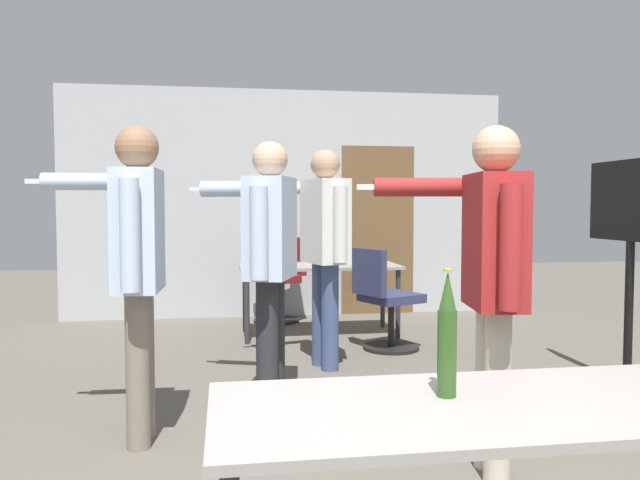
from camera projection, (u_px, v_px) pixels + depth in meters
name	position (u px, v px, depth m)	size (l,w,h in m)	color
back_wall	(291.00, 204.00, 7.50)	(5.28, 0.12, 2.70)	#B2B5B7
conference_table_near	(557.00, 419.00, 1.94)	(2.14, 0.69, 0.72)	gray
conference_table_far	(319.00, 272.00, 6.35)	(1.61, 0.72, 0.72)	gray
tv_screen	(631.00, 252.00, 4.43)	(0.44, 0.94, 1.65)	black
person_center_tall	(491.00, 265.00, 3.02)	(0.75, 0.68, 1.71)	beige
person_far_watching	(136.00, 252.00, 3.43)	(0.79, 0.64, 1.76)	slate
person_left_plaid	(323.00, 237.00, 5.04)	(0.91, 0.65, 1.78)	#3D4C75
person_right_polo	(268.00, 248.00, 4.12)	(0.75, 0.84, 1.74)	#28282D
office_chair_far_left	(283.00, 282.00, 7.12)	(0.60, 0.54, 0.96)	black
office_chair_far_right	(385.00, 302.00, 5.70)	(0.66, 0.62, 0.94)	black
beer_bottle	(447.00, 337.00, 1.95)	(0.06, 0.06, 0.40)	#2D511E
drink_cup	(323.00, 261.00, 6.18)	(0.08, 0.08, 0.11)	#E05123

